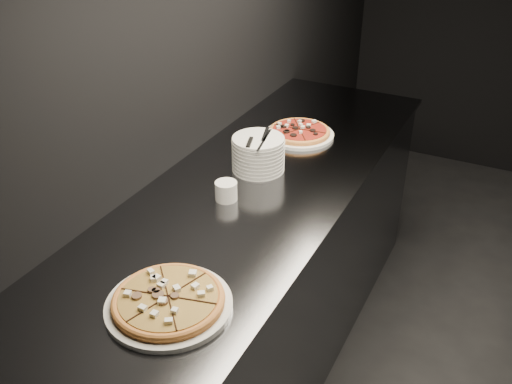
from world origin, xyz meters
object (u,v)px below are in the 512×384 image
at_px(cutlery, 258,139).
at_px(ramekin, 226,190).
at_px(counter, 253,280).
at_px(pizza_mushroom, 169,301).
at_px(pizza_tomato, 299,132).
at_px(plate_stack, 258,154).

distance_m(cutlery, ramekin, 0.27).
height_order(counter, pizza_mushroom, pizza_mushroom).
bearing_deg(ramekin, counter, 71.34).
relative_size(pizza_tomato, ramekin, 3.82).
bearing_deg(plate_stack, pizza_mushroom, -80.06).
distance_m(counter, pizza_tomato, 0.70).
relative_size(pizza_mushroom, pizza_tomato, 1.23).
height_order(plate_stack, cutlery, cutlery).
bearing_deg(plate_stack, counter, -71.72).
distance_m(counter, ramekin, 0.52).
height_order(pizza_tomato, cutlery, cutlery).
bearing_deg(pizza_tomato, pizza_mushroom, -84.06).
bearing_deg(pizza_mushroom, counter, 98.30).
xyz_separation_m(cutlery, ramekin, (-0.01, -0.25, -0.11)).
bearing_deg(pizza_tomato, plate_stack, -93.40).
bearing_deg(counter, cutlery, 106.94).
height_order(pizza_tomato, plate_stack, plate_stack).
xyz_separation_m(counter, pizza_mushroom, (0.10, -0.72, 0.48)).
bearing_deg(plate_stack, ramekin, -89.72).
relative_size(pizza_tomato, cutlery, 1.40).
relative_size(counter, plate_stack, 11.71).
xyz_separation_m(pizza_mushroom, plate_stack, (-0.15, 0.85, 0.05)).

